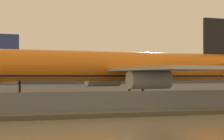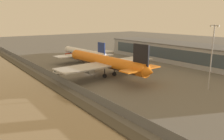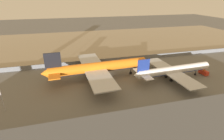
# 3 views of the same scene
# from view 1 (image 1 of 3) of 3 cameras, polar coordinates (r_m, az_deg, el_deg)

# --- Properties ---
(ground_plane) EXTENTS (500.00, 500.00, 0.00)m
(ground_plane) POSITION_cam_1_polar(r_m,az_deg,el_deg) (68.51, -2.45, -4.53)
(ground_plane) COLOR #66635E
(shoreline_seawall) EXTENTS (320.00, 3.00, 0.50)m
(shoreline_seawall) POSITION_cam_1_polar(r_m,az_deg,el_deg) (49.37, 4.72, -5.64)
(shoreline_seawall) COLOR #474238
(shoreline_seawall) RESTS_ON ground
(perimeter_fence) EXTENTS (280.00, 0.10, 2.60)m
(perimeter_fence) POSITION_cam_1_polar(r_m,az_deg,el_deg) (53.41, 2.71, -4.15)
(perimeter_fence) COLOR slate
(perimeter_fence) RESTS_ON ground
(cargo_jet_orange) EXTENTS (54.09, 46.46, 15.52)m
(cargo_jet_orange) POSITION_cam_1_polar(r_m,az_deg,el_deg) (74.89, 1.38, 0.31)
(cargo_jet_orange) COLOR orange
(cargo_jet_orange) RESTS_ON ground
(baggage_tug) EXTENTS (3.32, 3.45, 1.80)m
(baggage_tug) POSITION_cam_1_polar(r_m,az_deg,el_deg) (54.91, -6.96, -4.58)
(baggage_tug) COLOR white
(baggage_tug) RESTS_ON ground
(terminal_building) EXTENTS (116.18, 22.03, 10.64)m
(terminal_building) POSITION_cam_1_polar(r_m,az_deg,el_deg) (127.53, -3.32, -0.46)
(terminal_building) COLOR #9EA3AD
(terminal_building) RESTS_ON ground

